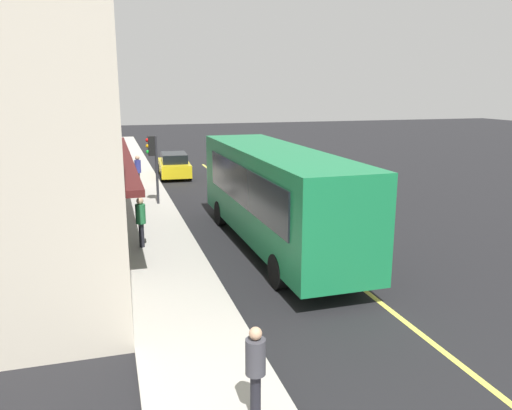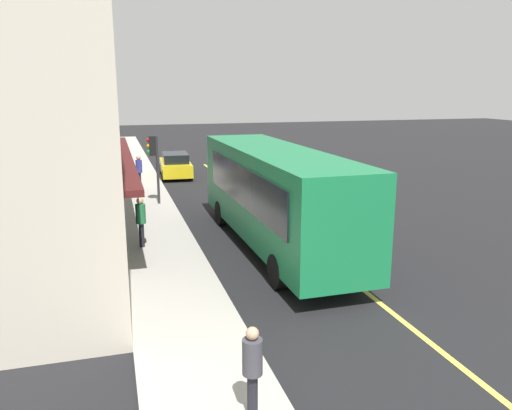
# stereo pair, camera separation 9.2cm
# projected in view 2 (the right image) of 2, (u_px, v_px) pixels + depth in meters

# --- Properties ---
(ground) EXTENTS (120.00, 120.00, 0.00)m
(ground) POSITION_uv_depth(u_px,v_px,m) (285.00, 228.00, 20.39)
(ground) COLOR black
(sidewalk) EXTENTS (80.00, 2.57, 0.15)m
(sidewalk) POSITION_uv_depth(u_px,v_px,m) (157.00, 236.00, 19.00)
(sidewalk) COLOR #B2ADA3
(sidewalk) RESTS_ON ground
(lane_centre_stripe) EXTENTS (36.00, 0.16, 0.01)m
(lane_centre_stripe) POSITION_uv_depth(u_px,v_px,m) (285.00, 228.00, 20.39)
(lane_centre_stripe) COLOR #D8D14C
(lane_centre_stripe) RESTS_ON ground
(bus) EXTENTS (11.16, 2.73, 3.50)m
(bus) POSITION_uv_depth(u_px,v_px,m) (275.00, 193.00, 17.48)
(bus) COLOR #197F47
(bus) RESTS_ON ground
(traffic_light) EXTENTS (0.30, 0.52, 3.20)m
(traffic_light) POSITION_uv_depth(u_px,v_px,m) (154.00, 154.00, 23.47)
(traffic_light) COLOR #2D2D33
(traffic_light) RESTS_ON sidewalk
(car_yellow) EXTENTS (4.39, 2.04, 1.52)m
(car_yellow) POSITION_uv_depth(u_px,v_px,m) (176.00, 165.00, 31.89)
(car_yellow) COLOR yellow
(car_yellow) RESTS_ON ground
(pedestrian_near_storefront) EXTENTS (0.34, 0.34, 1.62)m
(pedestrian_near_storefront) POSITION_uv_depth(u_px,v_px,m) (252.00, 364.00, 8.30)
(pedestrian_near_storefront) COLOR black
(pedestrian_near_storefront) RESTS_ON sidewalk
(pedestrian_by_curb) EXTENTS (0.34, 0.34, 1.81)m
(pedestrian_by_curb) POSITION_uv_depth(u_px,v_px,m) (139.00, 169.00, 27.37)
(pedestrian_by_curb) COLOR black
(pedestrian_by_curb) RESTS_ON sidewalk
(pedestrian_mid_block) EXTENTS (0.34, 0.34, 1.75)m
(pedestrian_mid_block) POSITION_uv_depth(u_px,v_px,m) (141.00, 217.00, 17.28)
(pedestrian_mid_block) COLOR black
(pedestrian_mid_block) RESTS_ON sidewalk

